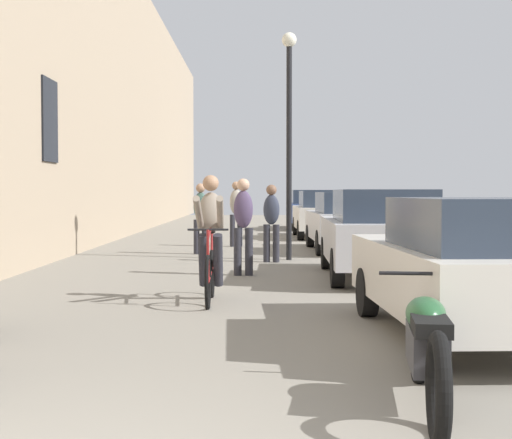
{
  "coord_description": "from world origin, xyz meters",
  "views": [
    {
      "loc": [
        1.04,
        -3.33,
        1.49
      ],
      "look_at": [
        1.08,
        12.54,
        0.89
      ],
      "focal_mm": 52.96,
      "sensor_mm": 36.0,
      "label": 1
    }
  ],
  "objects_px": {
    "parked_car_nearest": "(467,266)",
    "parked_car_fifth": "(310,209)",
    "cyclist_on_bicycle": "(209,241)",
    "parked_car_fourth": "(322,213)",
    "pedestrian_furthest": "(235,210)",
    "pedestrian_near": "(242,221)",
    "pedestrian_far": "(199,214)",
    "street_lamp": "(288,116)",
    "parked_car_third": "(345,221)",
    "parked_car_second": "(378,232)",
    "parked_motorcycle": "(425,347)",
    "pedestrian_mid": "(270,219)"
  },
  "relations": [
    {
      "from": "parked_car_nearest",
      "to": "parked_car_fifth",
      "type": "height_order",
      "value": "parked_car_fifth"
    },
    {
      "from": "cyclist_on_bicycle",
      "to": "parked_car_fourth",
      "type": "bearing_deg",
      "value": 78.81
    },
    {
      "from": "cyclist_on_bicycle",
      "to": "parked_car_fifth",
      "type": "height_order",
      "value": "cyclist_on_bicycle"
    },
    {
      "from": "pedestrian_furthest",
      "to": "parked_car_fourth",
      "type": "height_order",
      "value": "pedestrian_furthest"
    },
    {
      "from": "pedestrian_near",
      "to": "parked_car_fourth",
      "type": "bearing_deg",
      "value": 77.7
    },
    {
      "from": "pedestrian_near",
      "to": "pedestrian_furthest",
      "type": "xyz_separation_m",
      "value": [
        -0.31,
        7.0,
        0.02
      ]
    },
    {
      "from": "pedestrian_near",
      "to": "pedestrian_far",
      "type": "relative_size",
      "value": 1.02
    },
    {
      "from": "pedestrian_far",
      "to": "street_lamp",
      "type": "bearing_deg",
      "value": -36.55
    },
    {
      "from": "cyclist_on_bicycle",
      "to": "parked_car_third",
      "type": "height_order",
      "value": "cyclist_on_bicycle"
    },
    {
      "from": "pedestrian_furthest",
      "to": "parked_car_fifth",
      "type": "height_order",
      "value": "pedestrian_furthest"
    },
    {
      "from": "parked_car_second",
      "to": "parked_motorcycle",
      "type": "bearing_deg",
      "value": -96.83
    },
    {
      "from": "pedestrian_far",
      "to": "parked_car_second",
      "type": "relative_size",
      "value": 0.39
    },
    {
      "from": "parked_car_nearest",
      "to": "parked_car_fourth",
      "type": "relative_size",
      "value": 0.96
    },
    {
      "from": "pedestrian_furthest",
      "to": "parked_motorcycle",
      "type": "relative_size",
      "value": 0.82
    },
    {
      "from": "pedestrian_furthest",
      "to": "parked_car_third",
      "type": "bearing_deg",
      "value": -30.05
    },
    {
      "from": "pedestrian_far",
      "to": "pedestrian_furthest",
      "type": "relative_size",
      "value": 0.96
    },
    {
      "from": "pedestrian_mid",
      "to": "parked_car_fourth",
      "type": "bearing_deg",
      "value": 77.72
    },
    {
      "from": "parked_car_nearest",
      "to": "parked_car_fourth",
      "type": "bearing_deg",
      "value": 89.92
    },
    {
      "from": "street_lamp",
      "to": "parked_car_nearest",
      "type": "distance_m",
      "value": 9.22
    },
    {
      "from": "parked_car_fifth",
      "to": "pedestrian_near",
      "type": "bearing_deg",
      "value": -98.35
    },
    {
      "from": "cyclist_on_bicycle",
      "to": "parked_car_nearest",
      "type": "height_order",
      "value": "cyclist_on_bicycle"
    },
    {
      "from": "parked_car_nearest",
      "to": "parked_car_fourth",
      "type": "height_order",
      "value": "parked_car_fourth"
    },
    {
      "from": "pedestrian_mid",
      "to": "parked_motorcycle",
      "type": "distance_m",
      "value": 10.64
    },
    {
      "from": "pedestrian_mid",
      "to": "parked_car_nearest",
      "type": "xyz_separation_m",
      "value": [
        1.81,
        -8.27,
        -0.18
      ]
    },
    {
      "from": "parked_car_second",
      "to": "pedestrian_furthest",
      "type": "bearing_deg",
      "value": 109.49
    },
    {
      "from": "pedestrian_mid",
      "to": "pedestrian_furthest",
      "type": "distance_m",
      "value": 4.58
    },
    {
      "from": "cyclist_on_bicycle",
      "to": "parked_motorcycle",
      "type": "bearing_deg",
      "value": -70.12
    },
    {
      "from": "parked_car_fifth",
      "to": "parked_car_second",
      "type": "bearing_deg",
      "value": -90.31
    },
    {
      "from": "parked_car_nearest",
      "to": "street_lamp",
      "type": "bearing_deg",
      "value": 99.15
    },
    {
      "from": "parked_car_nearest",
      "to": "parked_car_third",
      "type": "relative_size",
      "value": 0.98
    },
    {
      "from": "pedestrian_mid",
      "to": "pedestrian_far",
      "type": "xyz_separation_m",
      "value": [
        -1.63,
        2.04,
        0.03
      ]
    },
    {
      "from": "pedestrian_furthest",
      "to": "street_lamp",
      "type": "distance_m",
      "value": 4.67
    },
    {
      "from": "pedestrian_furthest",
      "to": "parked_car_fifth",
      "type": "relative_size",
      "value": 0.4
    },
    {
      "from": "cyclist_on_bicycle",
      "to": "parked_car_second",
      "type": "relative_size",
      "value": 0.41
    },
    {
      "from": "cyclist_on_bicycle",
      "to": "pedestrian_near",
      "type": "height_order",
      "value": "pedestrian_near"
    },
    {
      "from": "parked_car_fourth",
      "to": "parked_car_fifth",
      "type": "distance_m",
      "value": 5.55
    },
    {
      "from": "parked_car_fifth",
      "to": "parked_motorcycle",
      "type": "bearing_deg",
      "value": -92.35
    },
    {
      "from": "cyclist_on_bicycle",
      "to": "parked_car_third",
      "type": "relative_size",
      "value": 0.42
    },
    {
      "from": "parked_car_nearest",
      "to": "parked_car_second",
      "type": "xyz_separation_m",
      "value": [
        -0.03,
        5.32,
        0.05
      ]
    },
    {
      "from": "pedestrian_furthest",
      "to": "street_lamp",
      "type": "bearing_deg",
      "value": -72.51
    },
    {
      "from": "pedestrian_near",
      "to": "pedestrian_furthest",
      "type": "height_order",
      "value": "pedestrian_furthest"
    },
    {
      "from": "parked_car_fourth",
      "to": "cyclist_on_bicycle",
      "type": "bearing_deg",
      "value": -101.19
    },
    {
      "from": "street_lamp",
      "to": "parked_car_fifth",
      "type": "bearing_deg",
      "value": 83.72
    },
    {
      "from": "street_lamp",
      "to": "parked_car_fourth",
      "type": "bearing_deg",
      "value": 79.64
    },
    {
      "from": "pedestrian_far",
      "to": "parked_car_second",
      "type": "xyz_separation_m",
      "value": [
        3.41,
        -4.99,
        -0.16
      ]
    },
    {
      "from": "pedestrian_furthest",
      "to": "parked_car_fourth",
      "type": "bearing_deg",
      "value": 55.5
    },
    {
      "from": "pedestrian_far",
      "to": "parked_car_second",
      "type": "height_order",
      "value": "pedestrian_far"
    },
    {
      "from": "pedestrian_furthest",
      "to": "parked_car_nearest",
      "type": "distance_m",
      "value": 13.05
    },
    {
      "from": "pedestrian_far",
      "to": "parked_car_third",
      "type": "distance_m",
      "value": 3.67
    },
    {
      "from": "pedestrian_far",
      "to": "street_lamp",
      "type": "height_order",
      "value": "street_lamp"
    }
  ]
}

